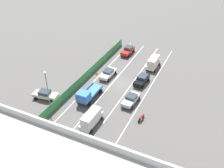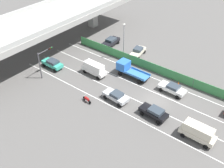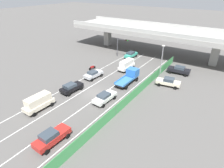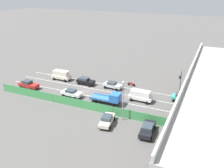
# 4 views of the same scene
# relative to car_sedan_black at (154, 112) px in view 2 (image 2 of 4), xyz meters

# --- Properties ---
(ground_plane) EXTENTS (300.00, 300.00, 0.00)m
(ground_plane) POSITION_rel_car_sedan_black_xyz_m (3.34, 1.79, -0.90)
(ground_plane) COLOR #565451
(lane_line_left_edge) EXTENTS (0.14, 42.47, 0.01)m
(lane_line_left_edge) POSITION_rel_car_sedan_black_xyz_m (-1.92, 5.02, -0.89)
(lane_line_left_edge) COLOR silver
(lane_line_left_edge) RESTS_ON ground
(lane_line_mid_left) EXTENTS (0.14, 42.47, 0.01)m
(lane_line_mid_left) POSITION_rel_car_sedan_black_xyz_m (1.59, 5.02, -0.89)
(lane_line_mid_left) COLOR silver
(lane_line_mid_left) RESTS_ON ground
(lane_line_mid_right) EXTENTS (0.14, 42.47, 0.01)m
(lane_line_mid_right) POSITION_rel_car_sedan_black_xyz_m (5.10, 5.02, -0.89)
(lane_line_mid_right) COLOR silver
(lane_line_mid_right) RESTS_ON ground
(lane_line_right_edge) EXTENTS (0.14, 42.47, 0.01)m
(lane_line_right_edge) POSITION_rel_car_sedan_black_xyz_m (8.60, 5.02, -0.89)
(lane_line_right_edge) COLOR silver
(lane_line_right_edge) RESTS_ON ground
(elevated_overpass) EXTENTS (48.19, 11.49, 7.53)m
(elevated_overpass) POSITION_rel_car_sedan_black_xyz_m (3.34, 28.25, 5.05)
(elevated_overpass) COLOR #A09E99
(elevated_overpass) RESTS_ON ground
(green_fence) EXTENTS (0.10, 38.57, 1.69)m
(green_fence) POSITION_rel_car_sedan_black_xyz_m (10.36, 5.02, -0.05)
(green_fence) COLOR #3D8E4C
(green_fence) RESTS_ON ground
(car_sedan_black) EXTENTS (2.20, 4.34, 1.60)m
(car_sedan_black) POSITION_rel_car_sedan_black_xyz_m (0.00, 0.00, 0.00)
(car_sedan_black) COLOR black
(car_sedan_black) RESTS_ON ground
(car_sedan_white) EXTENTS (2.13, 4.53, 1.52)m
(car_sedan_white) POSITION_rel_car_sedan_black_xyz_m (6.85, 0.66, -0.04)
(car_sedan_white) COLOR white
(car_sedan_white) RESTS_ON ground
(car_van_cream) EXTENTS (2.04, 4.72, 2.32)m
(car_van_cream) POSITION_rel_car_sedan_black_xyz_m (-0.17, -6.71, 0.40)
(car_van_cream) COLOR beige
(car_van_cream) RESTS_ON ground
(car_sedan_silver) EXTENTS (2.26, 4.33, 1.52)m
(car_sedan_silver) POSITION_rel_car_sedan_black_xyz_m (-0.38, 6.65, -0.05)
(car_sedan_silver) COLOR #B7BABC
(car_sedan_silver) RESTS_ON ground
(car_taxi_teal) EXTENTS (1.95, 4.23, 1.60)m
(car_taxi_teal) POSITION_rel_car_sedan_black_xyz_m (0.02, 21.73, 0.01)
(car_taxi_teal) COLOR teal
(car_taxi_teal) RESTS_ON ground
(car_van_white) EXTENTS (2.04, 4.74, 2.25)m
(car_van_white) POSITION_rel_car_sedan_black_xyz_m (3.10, 14.19, 0.37)
(car_van_white) COLOR silver
(car_van_white) RESTS_ON ground
(flatbed_truck_blue) EXTENTS (2.38, 6.02, 2.42)m
(flatbed_truck_blue) POSITION_rel_car_sedan_black_xyz_m (6.68, 9.38, 0.36)
(flatbed_truck_blue) COLOR black
(flatbed_truck_blue) RESTS_ON ground
(motorcycle) EXTENTS (0.61, 1.94, 0.93)m
(motorcycle) POSITION_rel_car_sedan_black_xyz_m (-3.45, 9.99, -0.44)
(motorcycle) COLOR black
(motorcycle) RESTS_ON ground
(parked_sedan_cream) EXTENTS (4.61, 2.49, 1.65)m
(parked_sedan_cream) POSITION_rel_car_sedan_black_xyz_m (13.58, 11.81, -0.00)
(parked_sedan_cream) COLOR beige
(parked_sedan_cream) RESTS_ON ground
(parked_sedan_dark) EXTENTS (4.77, 2.33, 1.64)m
(parked_sedan_dark) POSITION_rel_car_sedan_black_xyz_m (13.52, 18.65, 0.02)
(parked_sedan_dark) COLOR black
(parked_sedan_dark) RESTS_ON ground
(traffic_light) EXTENTS (3.33, 0.44, 5.03)m
(traffic_light) POSITION_rel_car_sedan_black_xyz_m (-2.34, 20.71, 2.69)
(traffic_light) COLOR #47474C
(traffic_light) RESTS_ON ground
(street_lamp) EXTENTS (0.60, 0.36, 7.09)m
(street_lamp) POSITION_rel_car_sedan_black_xyz_m (11.15, 13.62, 3.41)
(street_lamp) COLOR gray
(street_lamp) RESTS_ON ground
(traffic_cone) EXTENTS (0.47, 0.47, 0.67)m
(traffic_cone) POSITION_rel_car_sedan_black_xyz_m (9.39, 0.79, -0.59)
(traffic_cone) COLOR orange
(traffic_cone) RESTS_ON ground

